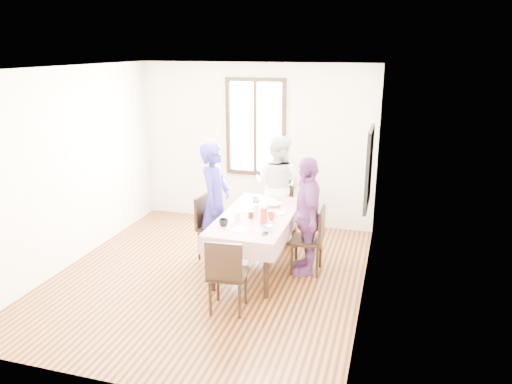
% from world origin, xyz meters
% --- Properties ---
extents(ground, '(4.50, 4.50, 0.00)m').
position_xyz_m(ground, '(0.00, 0.00, 0.00)').
color(ground, black).
rests_on(ground, ground).
extents(back_wall, '(4.00, 0.00, 4.00)m').
position_xyz_m(back_wall, '(0.00, 2.25, 1.35)').
color(back_wall, beige).
rests_on(back_wall, ground).
extents(right_wall, '(0.00, 4.50, 4.50)m').
position_xyz_m(right_wall, '(2.00, 0.00, 1.35)').
color(right_wall, beige).
rests_on(right_wall, ground).
extents(window_frame, '(1.02, 0.06, 1.62)m').
position_xyz_m(window_frame, '(0.00, 2.23, 1.65)').
color(window_frame, black).
rests_on(window_frame, back_wall).
extents(window_pane, '(0.90, 0.02, 1.50)m').
position_xyz_m(window_pane, '(0.00, 2.24, 1.65)').
color(window_pane, white).
rests_on(window_pane, back_wall).
extents(art_poster, '(0.04, 0.76, 0.96)m').
position_xyz_m(art_poster, '(1.98, 0.30, 1.55)').
color(art_poster, red).
rests_on(art_poster, right_wall).
extents(dining_table, '(0.82, 1.73, 0.75)m').
position_xyz_m(dining_table, '(0.54, 0.46, 0.38)').
color(dining_table, black).
rests_on(dining_table, ground).
extents(tablecloth, '(0.94, 1.85, 0.01)m').
position_xyz_m(tablecloth, '(0.54, 0.46, 0.76)').
color(tablecloth, '#620916').
rests_on(tablecloth, dining_table).
extents(chair_left, '(0.46, 0.46, 0.91)m').
position_xyz_m(chair_left, '(-0.14, 0.62, 0.46)').
color(chair_left, black).
rests_on(chair_left, ground).
extents(chair_right, '(0.43, 0.43, 0.91)m').
position_xyz_m(chair_right, '(1.22, 0.52, 0.46)').
color(chair_right, black).
rests_on(chair_right, ground).
extents(chair_far, '(0.42, 0.42, 0.91)m').
position_xyz_m(chair_far, '(0.54, 1.65, 0.46)').
color(chair_far, black).
rests_on(chair_far, ground).
extents(chair_near, '(0.46, 0.46, 0.91)m').
position_xyz_m(chair_near, '(0.54, -0.73, 0.46)').
color(chair_near, black).
rests_on(chair_near, ground).
extents(person_left, '(0.40, 0.61, 1.68)m').
position_xyz_m(person_left, '(-0.12, 0.62, 0.84)').
color(person_left, navy).
rests_on(person_left, ground).
extents(person_far, '(0.95, 0.84, 1.66)m').
position_xyz_m(person_far, '(0.54, 1.63, 0.83)').
color(person_far, silver).
rests_on(person_far, ground).
extents(person_right, '(0.67, 1.01, 1.59)m').
position_xyz_m(person_right, '(1.20, 0.52, 0.80)').
color(person_right, '#69356D').
rests_on(person_right, ground).
extents(mug_black, '(0.15, 0.15, 0.09)m').
position_xyz_m(mug_black, '(0.25, -0.05, 0.81)').
color(mug_black, black).
rests_on(mug_black, tablecloth).
extents(mug_flag, '(0.12, 0.12, 0.09)m').
position_xyz_m(mug_flag, '(0.77, 0.34, 0.81)').
color(mug_flag, red).
rests_on(mug_flag, tablecloth).
extents(mug_green, '(0.10, 0.10, 0.08)m').
position_xyz_m(mug_green, '(0.40, 0.88, 0.80)').
color(mug_green, '#0C7226').
rests_on(mug_green, tablecloth).
extents(serving_bowl, '(0.22, 0.22, 0.05)m').
position_xyz_m(serving_bowl, '(0.65, 0.88, 0.79)').
color(serving_bowl, white).
rests_on(serving_bowl, tablecloth).
extents(juice_carton, '(0.07, 0.07, 0.23)m').
position_xyz_m(juice_carton, '(0.72, 0.14, 0.88)').
color(juice_carton, red).
rests_on(juice_carton, tablecloth).
extents(butter_tub, '(0.11, 0.11, 0.05)m').
position_xyz_m(butter_tub, '(0.82, -0.05, 0.79)').
color(butter_tub, white).
rests_on(butter_tub, tablecloth).
extents(jam_jar, '(0.07, 0.07, 0.10)m').
position_xyz_m(jam_jar, '(0.49, 0.32, 0.81)').
color(jam_jar, black).
rests_on(jam_jar, tablecloth).
extents(drinking_glass, '(0.08, 0.08, 0.11)m').
position_xyz_m(drinking_glass, '(0.35, 0.21, 0.82)').
color(drinking_glass, silver).
rests_on(drinking_glass, tablecloth).
extents(smartphone, '(0.06, 0.13, 0.01)m').
position_xyz_m(smartphone, '(0.82, -0.17, 0.77)').
color(smartphone, black).
rests_on(smartphone, tablecloth).
extents(flower_vase, '(0.07, 0.07, 0.14)m').
position_xyz_m(flower_vase, '(0.51, 0.49, 0.83)').
color(flower_vase, silver).
rests_on(flower_vase, tablecloth).
extents(plate_left, '(0.20, 0.20, 0.01)m').
position_xyz_m(plate_left, '(0.27, 0.55, 0.77)').
color(plate_left, white).
rests_on(plate_left, tablecloth).
extents(plate_right, '(0.20, 0.20, 0.01)m').
position_xyz_m(plate_right, '(0.80, 0.60, 0.77)').
color(plate_right, white).
rests_on(plate_right, tablecloth).
extents(plate_far, '(0.20, 0.20, 0.01)m').
position_xyz_m(plate_far, '(0.55, 1.14, 0.77)').
color(plate_far, white).
rests_on(plate_far, tablecloth).
extents(plate_near, '(0.20, 0.20, 0.01)m').
position_xyz_m(plate_near, '(0.50, -0.12, 0.77)').
color(plate_near, white).
rests_on(plate_near, tablecloth).
extents(butter_lid, '(0.12, 0.12, 0.01)m').
position_xyz_m(butter_lid, '(0.82, -0.05, 0.82)').
color(butter_lid, blue).
rests_on(butter_lid, butter_tub).
extents(flower_bunch, '(0.09, 0.09, 0.10)m').
position_xyz_m(flower_bunch, '(0.51, 0.49, 0.95)').
color(flower_bunch, yellow).
rests_on(flower_bunch, flower_vase).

